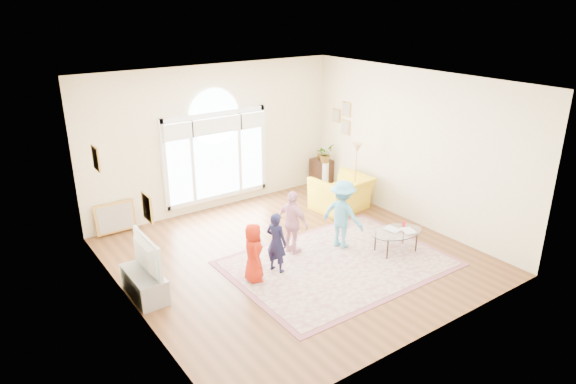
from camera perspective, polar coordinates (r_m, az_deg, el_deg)
ground at (r=9.60m, az=0.73°, el=-7.14°), size 6.00×6.00×0.00m
room_shell at (r=11.29m, az=-7.71°, el=5.58°), size 6.00×6.00×6.00m
area_rug at (r=9.38m, az=5.62°, el=-7.88°), size 3.60×2.60×0.02m
rug_border at (r=9.39m, az=5.62°, el=-7.90°), size 3.80×2.80×0.01m
tv_console at (r=8.64m, az=-15.66°, el=-9.83°), size 0.45×1.00×0.42m
television at (r=8.40m, az=-15.94°, el=-6.81°), size 0.17×1.05×0.60m
coffee_table at (r=9.79m, az=11.97°, el=-4.41°), size 1.13×0.82×0.54m
armchair at (r=11.54m, az=5.95°, el=-0.18°), size 1.28×1.14×0.77m
side_cabinet at (r=12.98m, az=3.73°, el=2.14°), size 0.40×0.50×0.70m
floor_lamp at (r=11.41m, az=7.62°, el=4.27°), size 0.24×0.24×1.51m
plant_pedestal at (r=12.77m, az=4.07°, el=1.81°), size 0.20×0.20×0.70m
potted_plant at (r=12.59m, az=4.14°, el=4.29°), size 0.50×0.47×0.45m
leaning_picture at (r=11.05m, az=-18.46°, el=-4.35°), size 0.80×0.14×0.62m
child_red at (r=8.59m, az=-3.86°, el=-6.72°), size 0.49×0.59×1.03m
child_navy at (r=8.84m, az=-1.31°, el=-5.61°), size 0.39×0.47×1.09m
child_pink at (r=9.44m, az=0.53°, el=-3.41°), size 0.45×0.76×1.21m
child_blue at (r=9.70m, az=6.09°, el=-2.47°), size 0.72×0.96×1.33m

